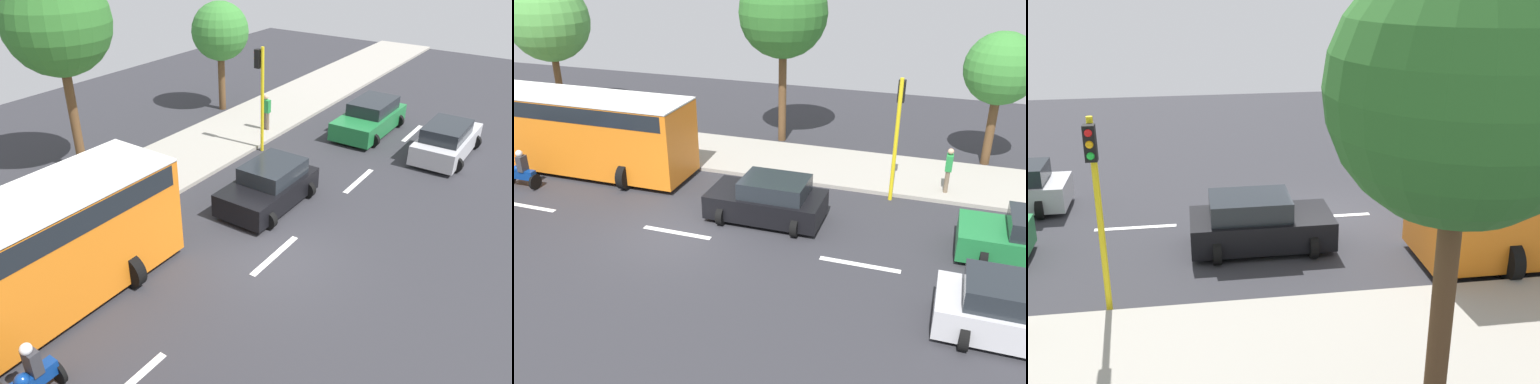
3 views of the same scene
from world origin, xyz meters
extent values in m
cube|color=#2D2D33|center=(0.00, 0.00, -0.05)|extent=(40.00, 60.00, 0.10)
cube|color=#9E998E|center=(7.00, 0.00, 0.07)|extent=(4.00, 60.00, 0.15)
cube|color=white|center=(0.00, -12.00, 0.01)|extent=(0.20, 2.40, 0.01)
cube|color=white|center=(0.00, -6.00, 0.01)|extent=(0.20, 2.40, 0.01)
cube|color=white|center=(0.00, 0.00, 0.01)|extent=(0.20, 2.40, 0.01)
cube|color=#B7B7BC|center=(-1.99, -10.36, 0.56)|extent=(1.82, 4.35, 0.80)
cube|color=#1E2328|center=(-1.99, -10.01, 1.24)|extent=(1.53, 2.44, 0.56)
cylinder|color=black|center=(-1.19, -11.80, 0.32)|extent=(0.64, 0.22, 0.64)
cylinder|color=black|center=(-2.80, -11.80, 0.32)|extent=(0.64, 0.22, 0.64)
cylinder|color=black|center=(-1.19, -8.92, 0.32)|extent=(0.64, 0.22, 0.64)
cylinder|color=black|center=(-2.80, -8.92, 0.32)|extent=(0.64, 0.22, 0.64)
cube|color=#1E7238|center=(1.80, -10.89, 0.56)|extent=(1.94, 4.54, 0.80)
cube|color=#1E2328|center=(1.80, -11.26, 1.24)|extent=(1.63, 2.54, 0.56)
cylinder|color=black|center=(0.94, -9.40, 0.32)|extent=(0.64, 0.22, 0.64)
cylinder|color=black|center=(2.66, -9.40, 0.32)|extent=(0.64, 0.22, 0.64)
cylinder|color=black|center=(0.94, -12.39, 0.32)|extent=(0.64, 0.22, 0.64)
cylinder|color=black|center=(2.66, -12.39, 0.32)|extent=(0.64, 0.22, 0.64)
cube|color=black|center=(1.89, -2.44, 0.56)|extent=(1.94, 3.88, 0.80)
cube|color=#1E2328|center=(1.89, -2.75, 1.24)|extent=(1.63, 2.18, 0.56)
cylinder|color=black|center=(1.03, -1.15, 0.32)|extent=(0.64, 0.22, 0.64)
cylinder|color=black|center=(2.75, -1.15, 0.32)|extent=(0.64, 0.22, 0.64)
cylinder|color=black|center=(1.03, -3.72, 0.32)|extent=(0.64, 0.22, 0.64)
cylinder|color=black|center=(2.75, -3.72, 0.32)|extent=(0.64, 0.22, 0.64)
cylinder|color=black|center=(2.51, 3.44, 0.50)|extent=(1.00, 0.30, 1.00)
cylinder|color=black|center=(4.71, 3.44, 0.50)|extent=(1.00, 0.30, 1.00)
cylinder|color=black|center=(1.33, 6.68, 0.30)|extent=(0.60, 0.10, 0.60)
cube|color=navy|center=(1.33, 7.23, 0.55)|extent=(0.28, 1.10, 0.36)
sphere|color=navy|center=(1.33, 7.43, 0.73)|extent=(0.32, 0.32, 0.32)
cube|color=#333338|center=(1.33, 7.13, 1.00)|extent=(0.36, 0.24, 0.60)
sphere|color=silver|center=(1.33, 7.18, 1.40)|extent=(0.26, 0.26, 0.26)
cylinder|color=#72604C|center=(5.72, -8.15, 0.57)|extent=(0.16, 0.16, 0.85)
cylinder|color=#72604C|center=(5.92, -8.15, 0.57)|extent=(0.16, 0.16, 0.85)
cube|color=#268C3F|center=(5.82, -8.15, 1.30)|extent=(0.40, 0.24, 0.60)
sphere|color=tan|center=(5.82, -8.15, 1.73)|extent=(0.22, 0.22, 0.22)
cylinder|color=yellow|center=(4.75, -6.26, 2.25)|extent=(0.14, 0.14, 4.50)
cube|color=black|center=(4.97, -6.26, 4.00)|extent=(0.24, 0.24, 0.76)
sphere|color=red|center=(5.09, -6.26, 4.24)|extent=(0.16, 0.16, 0.16)
sphere|color=#F2A50C|center=(5.09, -6.26, 4.00)|extent=(0.16, 0.16, 0.16)
sphere|color=green|center=(5.09, -6.26, 3.76)|extent=(0.16, 0.16, 0.16)
cylinder|color=brown|center=(9.60, -9.61, 1.52)|extent=(0.36, 0.36, 3.04)
sphere|color=#387F33|center=(9.60, -9.61, 4.05)|extent=(2.88, 2.88, 2.88)
cylinder|color=brown|center=(9.67, -0.54, 2.22)|extent=(0.36, 0.36, 4.44)
sphere|color=#2D6B28|center=(9.67, -0.54, 5.80)|extent=(3.89, 3.89, 3.89)
camera|label=1|loc=(-6.66, 10.54, 9.01)|focal=35.25mm
camera|label=2|loc=(-13.78, -7.88, 8.76)|focal=38.35mm
camera|label=3|loc=(17.68, -4.26, 7.41)|focal=44.01mm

